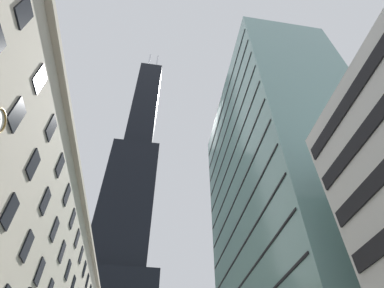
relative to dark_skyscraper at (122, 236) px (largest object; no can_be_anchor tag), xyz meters
name	(u,v)px	position (x,y,z in m)	size (l,w,h in m)	color
dark_skyscraper	(122,236)	(0.00, 0.00, 0.00)	(29.94, 29.94, 199.19)	black
glass_office_midrise	(282,203)	(30.31, -73.52, -30.65)	(15.26, 33.47, 56.25)	gray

